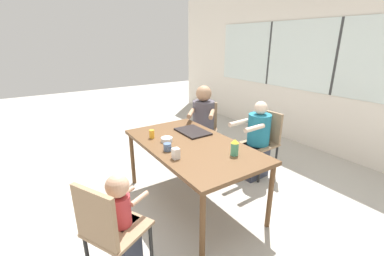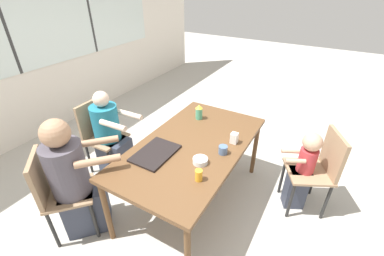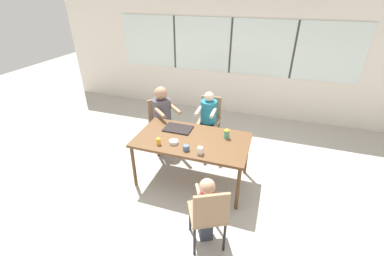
% 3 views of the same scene
% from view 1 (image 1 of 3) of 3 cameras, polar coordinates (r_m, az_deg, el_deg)
% --- Properties ---
extents(ground_plane, '(16.00, 16.00, 0.00)m').
position_cam_1_polar(ground_plane, '(3.15, -0.00, -15.98)').
color(ground_plane, '#B2ADA3').
extents(wall_back_with_windows, '(8.40, 0.08, 2.80)m').
position_cam_1_polar(wall_back_with_windows, '(4.66, 29.43, 11.77)').
color(wall_back_with_windows, silver).
rests_on(wall_back_with_windows, ground_plane).
extents(dining_table, '(1.65, 0.92, 0.74)m').
position_cam_1_polar(dining_table, '(2.82, -0.00, -4.58)').
color(dining_table, brown).
rests_on(dining_table, ground_plane).
extents(chair_for_woman_green_shirt, '(0.42, 0.42, 0.89)m').
position_cam_1_polar(chair_for_woman_green_shirt, '(3.68, 15.78, -1.95)').
color(chair_for_woman_green_shirt, '#937556').
rests_on(chair_for_woman_green_shirt, ground_plane).
extents(chair_for_man_blue_shirt, '(0.57, 0.57, 0.89)m').
position_cam_1_polar(chair_for_man_blue_shirt, '(4.01, 2.72, 0.52)').
color(chair_for_man_blue_shirt, '#937556').
rests_on(chair_for_man_blue_shirt, ground_plane).
extents(chair_for_toddler, '(0.54, 0.54, 0.89)m').
position_cam_1_polar(chair_for_toddler, '(2.06, -18.30, -20.18)').
color(chair_for_toddler, '#937556').
rests_on(chair_for_toddler, ground_plane).
extents(person_woman_green_shirt, '(0.34, 0.57, 1.06)m').
position_cam_1_polar(person_woman_green_shirt, '(3.58, 14.00, -3.44)').
color(person_woman_green_shirt, '#333847').
rests_on(person_woman_green_shirt, ground_plane).
extents(person_man_blue_shirt, '(0.64, 0.63, 1.19)m').
position_cam_1_polar(person_man_blue_shirt, '(3.86, 2.45, -0.19)').
color(person_man_blue_shirt, '#333847').
rests_on(person_man_blue_shirt, ground_plane).
extents(person_toddler, '(0.29, 0.34, 0.89)m').
position_cam_1_polar(person_toddler, '(2.19, -15.00, -19.98)').
color(person_toddler, '#333847').
rests_on(person_toddler, ground_plane).
extents(food_tray_dark, '(0.42, 0.29, 0.02)m').
position_cam_1_polar(food_tray_dark, '(3.13, 0.15, -0.79)').
color(food_tray_dark, black).
rests_on(food_tray_dark, dining_table).
extents(coffee_mug, '(0.09, 0.08, 0.08)m').
position_cam_1_polar(coffee_mug, '(2.62, -5.47, -4.26)').
color(coffee_mug, slate).
rests_on(coffee_mug, dining_table).
extents(sippy_cup, '(0.08, 0.08, 0.17)m').
position_cam_1_polar(sippy_cup, '(2.53, 9.47, -4.18)').
color(sippy_cup, '#4CA57F').
rests_on(sippy_cup, dining_table).
extents(juice_glass, '(0.06, 0.06, 0.10)m').
position_cam_1_polar(juice_glass, '(2.97, -8.93, -1.33)').
color(juice_glass, gold).
rests_on(juice_glass, dining_table).
extents(milk_carton_small, '(0.06, 0.06, 0.10)m').
position_cam_1_polar(milk_carton_small, '(2.44, -3.61, -5.68)').
color(milk_carton_small, silver).
rests_on(milk_carton_small, dining_table).
extents(bowl_white_shallow, '(0.13, 0.13, 0.05)m').
position_cam_1_polar(bowl_white_shallow, '(2.86, -5.64, -2.57)').
color(bowl_white_shallow, silver).
rests_on(bowl_white_shallow, dining_table).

